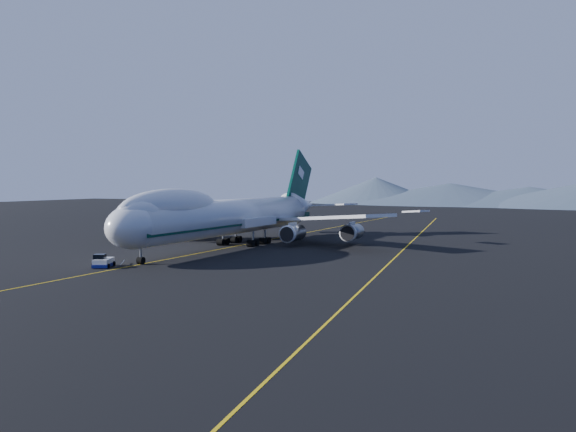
% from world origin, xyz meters
% --- Properties ---
extents(ground, '(500.00, 500.00, 0.00)m').
position_xyz_m(ground, '(0.00, 0.00, 0.00)').
color(ground, black).
rests_on(ground, ground).
extents(taxiway_line_main, '(0.25, 220.00, 0.01)m').
position_xyz_m(taxiway_line_main, '(0.00, 0.00, 0.01)').
color(taxiway_line_main, '#E3B90D').
rests_on(taxiway_line_main, ground).
extents(taxiway_line_side, '(28.08, 198.09, 0.01)m').
position_xyz_m(taxiway_line_side, '(30.00, 10.00, 0.01)').
color(taxiway_line_side, '#E3B90D').
rests_on(taxiway_line_side, ground).
extents(boeing_747, '(59.62, 72.43, 19.37)m').
position_xyz_m(boeing_747, '(0.00, 0.03, 5.81)').
color(boeing_747, silver).
rests_on(boeing_747, ground).
extents(pushback_tug, '(3.71, 4.80, 1.87)m').
position_xyz_m(pushback_tug, '(-3.00, -31.06, 0.59)').
color(pushback_tug, silver).
rests_on(pushback_tug, ground).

